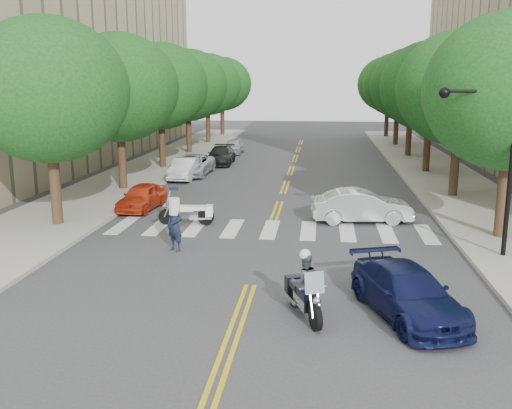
% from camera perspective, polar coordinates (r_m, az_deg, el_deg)
% --- Properties ---
extents(ground, '(140.00, 140.00, 0.00)m').
position_cam_1_polar(ground, '(17.04, -0.55, -8.10)').
color(ground, '#38383A').
rests_on(ground, ground).
extents(sidewalk_left, '(5.00, 60.00, 0.15)m').
position_cam_1_polar(sidewalk_left, '(39.98, -10.25, 3.68)').
color(sidewalk_left, '#9E9991').
rests_on(sidewalk_left, ground).
extents(sidewalk_right, '(5.00, 60.00, 0.15)m').
position_cam_1_polar(sidewalk_right, '(39.03, 17.59, 3.09)').
color(sidewalk_right, '#9E9991').
rests_on(sidewalk_right, ground).
extents(tree_l_0, '(6.40, 6.40, 8.45)m').
position_cam_1_polar(tree_l_0, '(24.36, -20.09, 10.67)').
color(tree_l_0, '#382316').
rests_on(tree_l_0, ground).
extents(tree_l_1, '(6.40, 6.40, 8.45)m').
position_cam_1_polar(tree_l_1, '(31.73, -13.59, 11.28)').
color(tree_l_1, '#382316').
rests_on(tree_l_1, ground).
extents(tree_l_2, '(6.40, 6.40, 8.45)m').
position_cam_1_polar(tree_l_2, '(39.35, -9.56, 11.58)').
color(tree_l_2, '#382316').
rests_on(tree_l_2, ground).
extents(tree_l_3, '(6.40, 6.40, 8.45)m').
position_cam_1_polar(tree_l_3, '(47.10, -6.84, 11.76)').
color(tree_l_3, '#382316').
rests_on(tree_l_3, ground).
extents(tree_l_4, '(6.40, 6.40, 8.45)m').
position_cam_1_polar(tree_l_4, '(54.91, -4.89, 11.87)').
color(tree_l_4, '#382316').
rests_on(tree_l_4, ground).
extents(tree_l_5, '(6.40, 6.40, 8.45)m').
position_cam_1_polar(tree_l_5, '(62.78, -3.43, 11.94)').
color(tree_l_5, '#382316').
rests_on(tree_l_5, ground).
extents(tree_r_1, '(6.40, 6.40, 8.45)m').
position_cam_1_polar(tree_r_1, '(30.62, 19.78, 10.88)').
color(tree_r_1, '#382316').
rests_on(tree_r_1, ground).
extents(tree_r_2, '(6.40, 6.40, 8.45)m').
position_cam_1_polar(tree_r_2, '(38.46, 17.08, 11.21)').
color(tree_r_2, '#382316').
rests_on(tree_r_2, ground).
extents(tree_r_3, '(6.40, 6.40, 8.45)m').
position_cam_1_polar(tree_r_3, '(46.35, 15.30, 11.41)').
color(tree_r_3, '#382316').
rests_on(tree_r_3, ground).
extents(tree_r_4, '(6.40, 6.40, 8.45)m').
position_cam_1_polar(tree_r_4, '(54.28, 14.04, 11.55)').
color(tree_r_4, '#382316').
rests_on(tree_r_4, ground).
extents(tree_r_5, '(6.40, 6.40, 8.45)m').
position_cam_1_polar(tree_r_5, '(62.22, 13.10, 11.65)').
color(tree_r_5, '#382316').
rests_on(tree_r_5, ground).
extents(traffic_signal_pole, '(2.82, 0.42, 6.00)m').
position_cam_1_polar(traffic_signal_pole, '(20.30, 23.01, 5.06)').
color(traffic_signal_pole, black).
rests_on(traffic_signal_pole, ground).
extents(motorcycle_police, '(1.08, 2.14, 1.81)m').
position_cam_1_polar(motorcycle_police, '(14.71, 4.80, -8.16)').
color(motorcycle_police, black).
rests_on(motorcycle_police, ground).
extents(motorcycle_parked, '(2.33, 0.68, 1.50)m').
position_cam_1_polar(motorcycle_parked, '(23.99, -6.49, -0.82)').
color(motorcycle_parked, black).
rests_on(motorcycle_parked, ground).
extents(officer_standing, '(0.80, 0.73, 1.84)m').
position_cam_1_polar(officer_standing, '(20.34, -8.11, -2.10)').
color(officer_standing, '#171F33').
rests_on(officer_standing, ground).
extents(convertible, '(4.37, 1.92, 1.40)m').
position_cam_1_polar(convertible, '(24.68, 10.52, -0.16)').
color(convertible, silver).
rests_on(convertible, ground).
extents(sedan_blue, '(3.10, 4.68, 1.26)m').
position_cam_1_polar(sedan_blue, '(15.25, 14.90, -8.50)').
color(sedan_blue, '#0F143E').
rests_on(sedan_blue, ground).
extents(parked_car_a, '(1.78, 3.72, 1.23)m').
position_cam_1_polar(parked_car_a, '(27.19, -11.33, 0.77)').
color(parked_car_a, red).
rests_on(parked_car_a, ground).
extents(parked_car_b, '(1.38, 3.88, 1.27)m').
position_cam_1_polar(parked_car_b, '(35.24, -7.14, 3.56)').
color(parked_car_b, white).
rests_on(parked_car_b, ground).
extents(parked_car_c, '(2.30, 4.81, 1.32)m').
position_cam_1_polar(parked_car_c, '(36.65, -6.40, 3.95)').
color(parked_car_c, '#B2B4BB').
rests_on(parked_car_c, ground).
extents(parked_car_d, '(1.91, 4.45, 1.28)m').
position_cam_1_polar(parked_car_d, '(41.32, -3.54, 4.92)').
color(parked_car_d, black).
rests_on(parked_car_d, ground).
extents(parked_car_e, '(1.48, 3.61, 1.22)m').
position_cam_1_polar(parked_car_e, '(47.31, -2.25, 5.84)').
color(parked_car_e, '#ADACB2').
rests_on(parked_car_e, ground).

